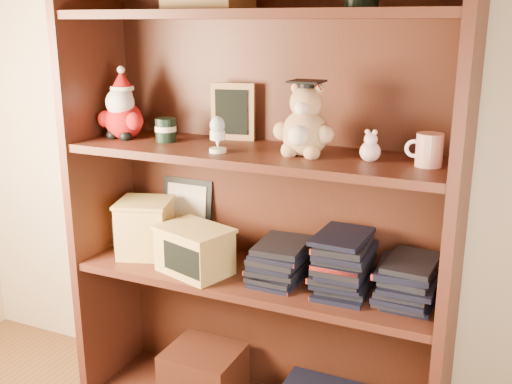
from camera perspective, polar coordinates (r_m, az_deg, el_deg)
bookcase at (r=1.87m, az=0.57°, el=-0.82°), size 1.20×0.35×1.60m
shelf_lower at (r=1.91m, az=0.00°, el=-8.17°), size 1.14×0.33×0.02m
shelf_upper at (r=1.79m, az=0.00°, el=3.63°), size 1.14×0.33×0.02m
santa_plush at (r=2.00m, az=-12.62°, el=7.50°), size 0.17×0.12×0.24m
teachers_tin at (r=1.93m, az=-8.59°, el=5.89°), size 0.07×0.07×0.07m
chalkboard_plaque at (r=1.93m, az=-2.21°, el=7.56°), size 0.14×0.09×0.18m
egg_cup at (r=1.75m, az=-3.69°, el=5.64°), size 0.05×0.05×0.11m
grad_teddy_bear at (r=1.70m, az=4.67°, el=6.24°), size 0.18×0.15×0.22m
pink_figurine at (r=1.67m, az=10.84°, el=4.08°), size 0.06×0.06×0.09m
teacher_mug at (r=1.64m, az=16.11°, el=3.88°), size 0.10×0.07×0.09m
certificate_frame at (r=2.12m, az=-6.57°, el=-1.93°), size 0.19×0.05×0.24m
treats_box at (r=2.06m, az=-10.50°, el=-3.33°), size 0.22×0.22×0.19m
pencils_box at (r=1.90m, az=-5.89°, el=-5.48°), size 0.27×0.22×0.15m
book_stack_left at (r=1.85m, az=2.44°, el=-6.45°), size 0.14×0.20×0.13m
book_stack_mid at (r=1.78m, az=8.38°, el=-6.68°), size 0.14×0.20×0.18m
book_stack_right at (r=1.75m, az=14.28°, el=-8.25°), size 0.14×0.20×0.13m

